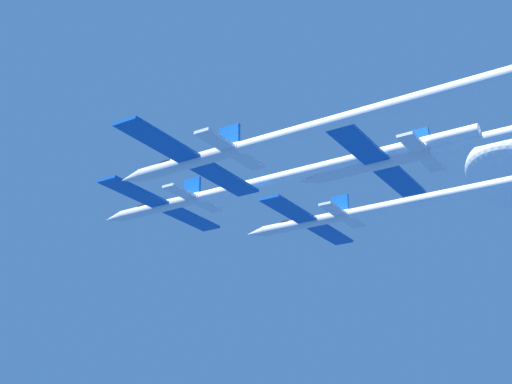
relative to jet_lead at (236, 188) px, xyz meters
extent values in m
cylinder|color=silver|center=(0.00, 8.73, -0.03)|extent=(1.06, 9.66, 1.06)
cone|color=silver|center=(0.00, 14.62, -0.03)|extent=(1.04, 2.13, 1.04)
ellipsoid|color=black|center=(0.00, 10.85, 0.42)|extent=(0.74, 1.93, 0.53)
cube|color=#0F51B2|center=(-4.20, 8.24, -0.03)|extent=(7.34, 2.13, 0.23)
cube|color=#0F51B2|center=(4.20, 8.24, -0.03)|extent=(7.34, 2.13, 0.23)
cube|color=#0F51B2|center=(0.00, 4.86, 1.28)|extent=(0.28, 1.74, 1.55)
cube|color=silver|center=(-2.18, 4.67, -0.03)|extent=(3.30, 1.28, 0.23)
cube|color=silver|center=(2.18, 4.67, -0.03)|extent=(3.30, 1.28, 0.23)
cylinder|color=white|center=(0.00, -8.93, -0.03)|extent=(0.96, 25.66, 0.96)
cylinder|color=silver|center=(-9.07, -1.68, -1.33)|extent=(1.06, 9.66, 1.06)
cone|color=silver|center=(-9.07, 4.21, -1.33)|extent=(1.04, 2.13, 1.04)
ellipsoid|color=black|center=(-9.07, 0.44, -0.88)|extent=(0.74, 1.93, 0.53)
cube|color=#0F51B2|center=(-13.27, -2.16, -1.33)|extent=(7.34, 2.13, 0.23)
cube|color=#0F51B2|center=(-4.86, -2.16, -1.33)|extent=(7.34, 2.13, 0.23)
cube|color=#0F51B2|center=(-9.07, -5.55, -0.02)|extent=(0.28, 1.74, 1.55)
cube|color=silver|center=(-11.25, -5.74, -1.33)|extent=(3.30, 1.28, 0.23)
cube|color=silver|center=(-6.88, -5.74, -1.33)|extent=(3.30, 1.28, 0.23)
cylinder|color=white|center=(-9.07, -19.42, -1.33)|extent=(0.96, 25.82, 0.96)
cylinder|color=silver|center=(10.08, -1.63, -0.59)|extent=(1.06, 9.66, 1.06)
cone|color=silver|center=(10.08, 4.26, -0.59)|extent=(1.04, 2.13, 1.04)
ellipsoid|color=black|center=(10.08, 0.50, -0.14)|extent=(0.74, 1.93, 0.53)
cube|color=#0F51B2|center=(5.88, -2.11, -0.59)|extent=(7.34, 2.13, 0.23)
cube|color=#0F51B2|center=(14.28, -2.11, -0.59)|extent=(7.34, 2.13, 0.23)
cube|color=#0F51B2|center=(10.08, -5.49, 0.71)|extent=(0.28, 1.74, 1.55)
cube|color=silver|center=(7.90, -5.69, -0.59)|extent=(3.30, 1.28, 0.23)
cube|color=silver|center=(12.26, -5.69, -0.59)|extent=(3.30, 1.28, 0.23)
cylinder|color=white|center=(10.08, -18.02, -0.59)|extent=(0.96, 23.12, 0.96)
cylinder|color=silver|center=(0.63, -13.05, -0.55)|extent=(1.06, 9.66, 1.06)
cone|color=silver|center=(0.63, -7.16, -0.55)|extent=(1.04, 2.13, 1.04)
ellipsoid|color=black|center=(0.63, -10.92, -0.10)|extent=(0.74, 1.93, 0.53)
cube|color=#0F51B2|center=(-3.57, -13.53, -0.55)|extent=(7.34, 2.13, 0.23)
cube|color=#0F51B2|center=(4.83, -13.53, -0.55)|extent=(7.34, 2.13, 0.23)
cube|color=#0F51B2|center=(0.63, -16.91, 0.75)|extent=(0.28, 1.74, 1.55)
cube|color=silver|center=(-1.55, -17.11, -0.55)|extent=(3.30, 1.28, 0.23)
cube|color=silver|center=(2.81, -17.11, -0.55)|extent=(3.30, 1.28, 0.23)
ellipsoid|color=white|center=(47.26, -14.81, 15.13)|extent=(21.43, 11.78, 7.50)
camera|label=1|loc=(-48.23, -32.61, -23.81)|focal=49.33mm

